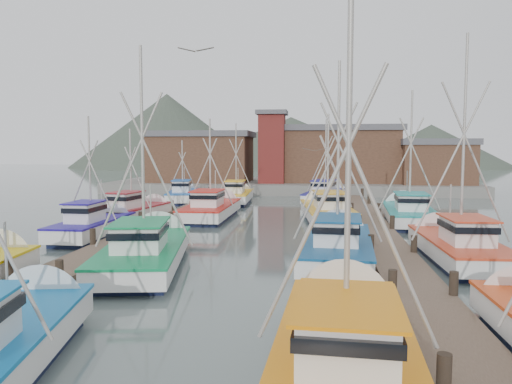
# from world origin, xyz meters

# --- Properties ---
(ground) EXTENTS (260.00, 260.00, 0.00)m
(ground) POSITION_xyz_m (0.00, 0.00, 0.00)
(ground) COLOR #495755
(ground) RESTS_ON ground
(dock_left) EXTENTS (2.30, 46.00, 1.50)m
(dock_left) POSITION_xyz_m (-7.00, 4.04, 0.21)
(dock_left) COLOR #4D3B2F
(dock_left) RESTS_ON ground
(dock_right) EXTENTS (2.30, 46.00, 1.50)m
(dock_right) POSITION_xyz_m (7.00, 4.04, 0.21)
(dock_right) COLOR #4D3B2F
(dock_right) RESTS_ON ground
(quay) EXTENTS (44.00, 16.00, 1.20)m
(quay) POSITION_xyz_m (0.00, 37.00, 0.60)
(quay) COLOR gray
(quay) RESTS_ON ground
(shed_left) EXTENTS (12.72, 8.48, 6.20)m
(shed_left) POSITION_xyz_m (-11.00, 35.00, 4.34)
(shed_left) COLOR brown
(shed_left) RESTS_ON quay
(shed_center) EXTENTS (14.84, 9.54, 6.90)m
(shed_center) POSITION_xyz_m (6.00, 37.00, 4.69)
(shed_center) COLOR brown
(shed_center) RESTS_ON quay
(shed_right) EXTENTS (8.48, 6.36, 5.20)m
(shed_right) POSITION_xyz_m (17.00, 34.00, 3.84)
(shed_right) COLOR brown
(shed_right) RESTS_ON quay
(lookout_tower) EXTENTS (3.60, 3.60, 8.50)m
(lookout_tower) POSITION_xyz_m (-2.00, 33.00, 5.55)
(lookout_tower) COLOR maroon
(lookout_tower) RESTS_ON quay
(distant_hills) EXTENTS (175.00, 140.00, 42.00)m
(distant_hills) POSITION_xyz_m (-12.76, 122.59, 0.00)
(distant_hills) COLOR #465244
(distant_hills) RESTS_ON ground
(boat_1) EXTENTS (3.94, 9.89, 9.72)m
(boat_1) POSITION_xyz_m (4.12, -14.50, 0.68)
(boat_1) COLOR #111838
(boat_1) RESTS_ON ground
(boat_4) EXTENTS (4.77, 10.45, 10.58)m
(boat_4) POSITION_xyz_m (-4.20, -4.54, 0.69)
(boat_4) COLOR #111838
(boat_4) RESTS_ON ground
(boat_5) EXTENTS (4.09, 10.04, 10.14)m
(boat_5) POSITION_xyz_m (4.40, -2.17, 0.69)
(boat_5) COLOR #111838
(boat_5) RESTS_ON ground
(boat_6) EXTENTS (3.19, 8.01, 7.77)m
(boat_6) POSITION_xyz_m (-9.75, 2.15, 0.68)
(boat_6) COLOR #111838
(boat_6) RESTS_ON ground
(boat_7) EXTENTS (4.45, 9.17, 11.22)m
(boat_7) POSITION_xyz_m (9.97, -1.66, 0.69)
(boat_7) COLOR #111838
(boat_7) RESTS_ON ground
(boat_8) EXTENTS (3.49, 9.89, 8.40)m
(boat_8) POSITION_xyz_m (-4.54, 11.19, 0.68)
(boat_8) COLOR #111838
(boat_8) RESTS_ON ground
(boat_9) EXTENTS (4.21, 10.34, 8.70)m
(boat_9) POSITION_xyz_m (4.06, 11.06, 0.68)
(boat_9) COLOR #111838
(boat_9) RESTS_ON ground
(boat_10) EXTENTS (3.84, 8.61, 7.35)m
(boat_10) POSITION_xyz_m (-9.76, 8.85, 0.68)
(boat_10) COLOR #111838
(boat_10) RESTS_ON ground
(boat_11) EXTENTS (4.18, 10.13, 10.23)m
(boat_11) POSITION_xyz_m (9.90, 10.57, 0.69)
(boat_11) COLOR #111838
(boat_11) RESTS_ON ground
(boat_12) EXTENTS (3.36, 8.56, 8.36)m
(boat_12) POSITION_xyz_m (-4.40, 21.90, 0.68)
(boat_12) COLOR #111838
(boat_12) RESTS_ON ground
(boat_13) EXTENTS (4.79, 10.26, 9.03)m
(boat_13) POSITION_xyz_m (4.33, 23.97, 0.68)
(boat_13) COLOR #111838
(boat_13) RESTS_ON ground
(boat_14) EXTENTS (3.73, 8.57, 6.74)m
(boat_14) POSITION_xyz_m (-9.86, 22.18, 0.68)
(boat_14) COLOR #111838
(boat_14) RESTS_ON ground
(gull_near) EXTENTS (1.55, 0.64, 0.24)m
(gull_near) POSITION_xyz_m (-1.71, -5.11, 9.43)
(gull_near) COLOR gray
(gull_near) RESTS_ON ground
(gull_far) EXTENTS (1.55, 0.62, 0.24)m
(gull_far) POSITION_xyz_m (3.20, 6.18, 5.21)
(gull_far) COLOR gray
(gull_far) RESTS_ON ground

